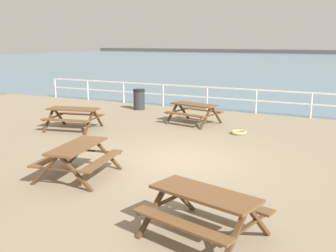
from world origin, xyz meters
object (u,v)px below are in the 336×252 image
(picnic_table_near_left, at_px, (194,109))
(litter_bin, at_px, (139,99))
(picnic_table_far_left, at_px, (78,153))
(picnic_table_mid_centre, at_px, (73,113))
(picnic_table_far_right, at_px, (204,203))

(picnic_table_near_left, bearing_deg, litter_bin, 164.00)
(picnic_table_far_left, xyz_separation_m, litter_bin, (-3.55, 8.70, -0.10))
(picnic_table_mid_centre, height_order, litter_bin, litter_bin)
(picnic_table_mid_centre, height_order, picnic_table_far_left, same)
(picnic_table_far_right, bearing_deg, litter_bin, 139.32)
(picnic_table_far_left, relative_size, picnic_table_far_right, 0.97)
(picnic_table_mid_centre, xyz_separation_m, picnic_table_far_left, (3.48, -4.00, 0.00))
(picnic_table_near_left, relative_size, litter_bin, 2.16)
(picnic_table_near_left, bearing_deg, picnic_table_far_left, -79.05)
(picnic_table_near_left, relative_size, picnic_table_far_left, 1.01)
(picnic_table_near_left, relative_size, picnic_table_mid_centre, 0.98)
(picnic_table_mid_centre, bearing_deg, picnic_table_far_right, -49.45)
(picnic_table_far_left, bearing_deg, litter_bin, 11.89)
(picnic_table_mid_centre, bearing_deg, litter_bin, 78.15)
(picnic_table_mid_centre, bearing_deg, picnic_table_far_left, -61.58)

